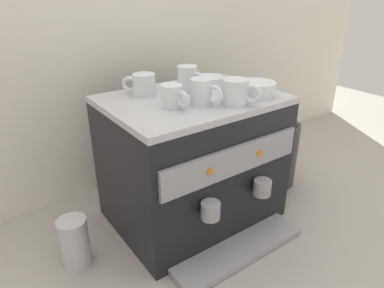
{
  "coord_description": "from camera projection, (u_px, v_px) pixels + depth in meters",
  "views": [
    {
      "loc": [
        -0.61,
        -0.85,
        0.77
      ],
      "look_at": [
        0.0,
        0.0,
        0.28
      ],
      "focal_mm": 32.27,
      "sensor_mm": 36.0,
      "label": 1
    }
  ],
  "objects": [
    {
      "name": "tiled_backsplash_wall",
      "position": [
        134.0,
        42.0,
        1.31
      ],
      "size": [
        2.8,
        0.03,
        1.14
      ],
      "primitive_type": "cube",
      "color": "silver",
      "rests_on": "ground_plane"
    },
    {
      "name": "milk_pitcher",
      "position": [
        74.0,
        241.0,
        1.02
      ],
      "size": [
        0.09,
        0.09,
        0.16
      ],
      "primitive_type": "cylinder",
      "color": "#B7B7BC",
      "rests_on": "ground_plane"
    },
    {
      "name": "ground_plane",
      "position": [
        192.0,
        213.0,
        1.28
      ],
      "size": [
        4.0,
        4.0,
        0.0
      ],
      "primitive_type": "plane",
      "color": "#9E998E"
    },
    {
      "name": "ceramic_cup_1",
      "position": [
        188.0,
        79.0,
        1.12
      ],
      "size": [
        0.06,
        0.11,
        0.08
      ],
      "color": "silver",
      "rests_on": "espresso_machine"
    },
    {
      "name": "ceramic_cup_2",
      "position": [
        143.0,
        85.0,
        1.09
      ],
      "size": [
        0.09,
        0.09,
        0.07
      ],
      "color": "silver",
      "rests_on": "espresso_machine"
    },
    {
      "name": "ceramic_cup_3",
      "position": [
        173.0,
        96.0,
        0.98
      ],
      "size": [
        0.06,
        0.1,
        0.07
      ],
      "color": "silver",
      "rests_on": "espresso_machine"
    },
    {
      "name": "ceramic_bowl_1",
      "position": [
        257.0,
        89.0,
        1.09
      ],
      "size": [
        0.12,
        0.12,
        0.04
      ],
      "color": "silver",
      "rests_on": "espresso_machine"
    },
    {
      "name": "coffee_grinder",
      "position": [
        277.0,
        145.0,
        1.41
      ],
      "size": [
        0.17,
        0.17,
        0.36
      ],
      "color": "#333338",
      "rests_on": "ground_plane"
    },
    {
      "name": "espresso_machine",
      "position": [
        193.0,
        160.0,
        1.18
      ],
      "size": [
        0.54,
        0.52,
        0.45
      ],
      "color": "black",
      "rests_on": "ground_plane"
    },
    {
      "name": "ceramic_cup_0",
      "position": [
        202.0,
        92.0,
        1.0
      ],
      "size": [
        0.06,
        0.1,
        0.08
      ],
      "color": "silver",
      "rests_on": "espresso_machine"
    },
    {
      "name": "ceramic_bowl_0",
      "position": [
        208.0,
        81.0,
        1.2
      ],
      "size": [
        0.11,
        0.11,
        0.03
      ],
      "color": "silver",
      "rests_on": "espresso_machine"
    },
    {
      "name": "ceramic_cup_4",
      "position": [
        236.0,
        92.0,
        1.0
      ],
      "size": [
        0.09,
        0.11,
        0.08
      ],
      "color": "silver",
      "rests_on": "espresso_machine"
    }
  ]
}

